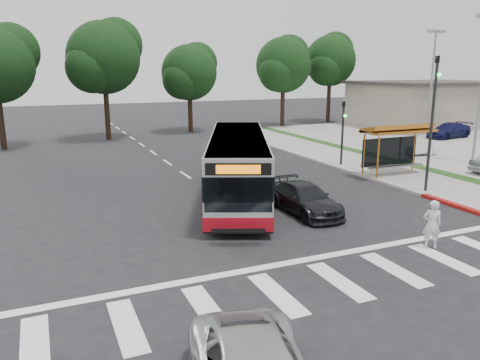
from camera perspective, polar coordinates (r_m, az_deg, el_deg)
ground at (r=17.92m, az=2.73°, el=-5.86°), size 140.00×140.00×0.00m
sidewalk_east at (r=30.21m, az=14.90°, el=1.77°), size 4.00×40.00×0.12m
curb_east at (r=29.03m, az=11.79°, el=1.51°), size 0.30×40.00×0.15m
curb_east_red at (r=21.89m, az=26.95°, el=-3.55°), size 0.32×6.00×0.15m
parking_lot at (r=39.97m, az=26.80°, el=3.52°), size 18.00×36.00×0.10m
commercial_building at (r=52.92m, az=22.04°, el=8.40°), size 14.00×10.00×4.40m
building_roof_cap at (r=52.81m, az=22.26°, el=10.93°), size 14.60×10.60×0.30m
crosswalk_ladder at (r=13.94m, az=12.00°, el=-11.95°), size 18.00×2.60×0.01m
bus_shelter at (r=27.54m, az=18.57°, el=5.27°), size 4.20×1.60×2.86m
traffic_signal_ne_tall at (r=23.96m, az=22.44°, el=7.53°), size 0.18×0.37×6.50m
traffic_signal_ne_short at (r=29.39m, az=12.43°, el=6.37°), size 0.18×0.37×4.00m
lot_light_mid at (r=44.31m, az=22.44°, el=12.40°), size 1.90×0.35×9.01m
tree_ne_a at (r=49.24m, az=5.35°, el=13.88°), size 6.16×5.74×9.30m
tree_ne_b at (r=54.60m, az=10.99°, el=14.20°), size 6.16×5.74×10.02m
tree_north_a at (r=41.63m, az=-16.21°, el=14.27°), size 6.60×6.15×10.17m
tree_north_b at (r=45.31m, az=-6.14°, el=12.99°), size 5.72×5.33×8.43m
transit_bus at (r=21.69m, az=-0.26°, el=1.59°), size 6.72×11.45×2.94m
pedestrian at (r=16.94m, az=22.36°, el=-5.03°), size 0.73×0.64×1.68m
dark_sedan at (r=19.77m, az=7.93°, el=-2.26°), size 1.73×4.23×1.23m
parked_car_1 at (r=34.27m, az=20.09°, el=3.91°), size 3.96×1.42×1.30m
parked_car_3 at (r=44.41m, az=24.12°, el=5.55°), size 4.66×2.39×1.29m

